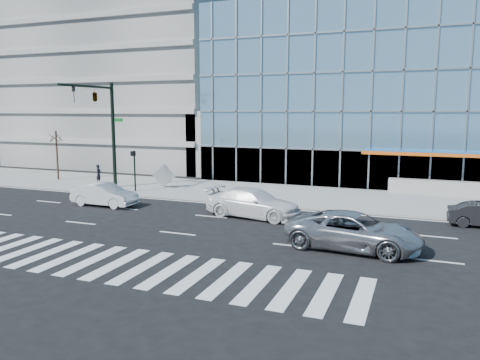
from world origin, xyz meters
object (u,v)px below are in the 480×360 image
(silver_suv, at_px, (354,231))
(tilted_panel, at_px, (164,176))
(traffic_signal, at_px, (100,109))
(street_tree_near, at_px, (56,137))
(white_sedan, at_px, (105,195))
(pedestrian, at_px, (99,174))
(ped_signal_post, at_px, (134,164))
(white_suv, at_px, (253,203))

(silver_suv, height_order, tilted_panel, tilted_panel)
(traffic_signal, distance_m, street_tree_near, 7.96)
(white_sedan, height_order, tilted_panel, tilted_panel)
(white_sedan, height_order, pedestrian, pedestrian)
(traffic_signal, relative_size, ped_signal_post, 2.67)
(ped_signal_post, distance_m, silver_suv, 19.08)
(silver_suv, bearing_deg, tilted_panel, 61.14)
(silver_suv, height_order, white_sedan, silver_suv)
(ped_signal_post, distance_m, white_sedan, 4.91)
(ped_signal_post, height_order, white_suv, ped_signal_post)
(ped_signal_post, relative_size, silver_suv, 0.51)
(ped_signal_post, height_order, pedestrian, ped_signal_post)
(pedestrian, xyz_separation_m, tilted_panel, (6.01, 0.17, 0.14))
(white_sedan, relative_size, tilted_panel, 3.37)
(white_suv, bearing_deg, silver_suv, -117.47)
(pedestrian, height_order, tilted_panel, tilted_panel)
(traffic_signal, distance_m, silver_suv, 21.82)
(traffic_signal, relative_size, silver_suv, 1.36)
(street_tree_near, bearing_deg, white_suv, -18.24)
(traffic_signal, bearing_deg, white_suv, -15.79)
(street_tree_near, distance_m, tilted_panel, 11.01)
(ped_signal_post, height_order, white_sedan, ped_signal_post)
(white_sedan, bearing_deg, white_suv, -86.18)
(white_sedan, bearing_deg, ped_signal_post, 11.16)
(white_suv, height_order, pedestrian, pedestrian)
(ped_signal_post, distance_m, pedestrian, 5.40)
(tilted_panel, bearing_deg, ped_signal_post, -136.62)
(street_tree_near, bearing_deg, tilted_panel, -1.70)
(white_sedan, distance_m, tilted_panel, 6.89)
(white_suv, distance_m, pedestrian, 16.83)
(ped_signal_post, bearing_deg, white_sedan, -79.83)
(traffic_signal, relative_size, white_suv, 1.42)
(white_sedan, bearing_deg, silver_suv, -102.24)
(street_tree_near, bearing_deg, ped_signal_post, -15.06)
(silver_suv, xyz_separation_m, tilted_panel, (-15.89, 10.68, 0.25))
(street_tree_near, bearing_deg, silver_suv, -22.50)
(street_tree_near, relative_size, white_sedan, 0.97)
(silver_suv, bearing_deg, white_suv, 60.47)
(white_suv, relative_size, pedestrian, 3.63)
(ped_signal_post, xyz_separation_m, street_tree_near, (-9.50, 2.56, 1.64))
(white_suv, bearing_deg, pedestrian, 75.50)
(white_sedan, bearing_deg, street_tree_near, 56.16)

